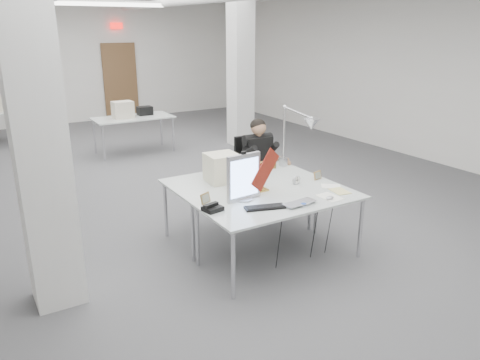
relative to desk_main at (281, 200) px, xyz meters
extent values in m
cube|color=#4C4C4F|center=(0.00, 2.50, -0.75)|extent=(10.00, 14.00, 0.02)
cube|color=white|center=(0.00, 9.51, 0.86)|extent=(10.00, 0.02, 3.20)
cube|color=white|center=(5.01, 2.50, 0.86)|extent=(0.02, 14.00, 3.20)
cube|color=white|center=(-2.30, 0.50, 0.86)|extent=(0.45, 0.45, 3.20)
cube|color=white|center=(2.50, 5.00, 0.86)|extent=(0.45, 0.45, 3.20)
cube|color=brown|center=(1.20, 9.44, 0.31)|extent=(0.95, 0.08, 2.10)
cube|color=red|center=(1.20, 9.40, 1.81)|extent=(0.32, 0.06, 0.16)
cube|color=white|center=(0.00, 6.50, 2.24)|extent=(2.80, 0.14, 0.08)
cube|color=silver|center=(0.00, 0.00, 0.00)|extent=(1.80, 0.90, 0.02)
cube|color=silver|center=(0.00, 0.90, 0.00)|extent=(1.80, 0.90, 0.02)
cube|color=silver|center=(0.20, 5.50, 0.00)|extent=(1.60, 0.80, 0.02)
cube|color=silver|center=(-1.80, 7.70, 0.00)|extent=(1.60, 0.80, 0.02)
cube|color=#B0AFB4|center=(-0.36, 0.20, 0.27)|extent=(0.42, 0.07, 0.51)
cube|color=maroon|center=(-0.10, 0.17, 0.32)|extent=(0.43, 0.11, 0.47)
cube|color=black|center=(-0.31, -0.13, 0.02)|extent=(0.44, 0.26, 0.02)
imported|color=#B7B6BB|center=(0.07, -0.29, 0.03)|extent=(0.39, 0.27, 0.03)
ellipsoid|color=#B5B5BA|center=(0.45, -0.28, 0.03)|extent=(0.11, 0.08, 0.04)
cube|color=black|center=(-0.80, 0.09, 0.04)|extent=(0.21, 0.19, 0.05)
cube|color=olive|center=(-0.76, 0.33, 0.07)|extent=(0.14, 0.09, 0.11)
cube|color=#B1844C|center=(0.79, 0.34, 0.06)|extent=(0.14, 0.06, 0.10)
cylinder|color=#ABABB0|center=(0.45, 0.33, 0.06)|extent=(0.11, 0.05, 0.11)
cube|color=white|center=(0.49, -0.23, 0.02)|extent=(0.20, 0.28, 0.01)
cube|color=#DBCE83|center=(0.72, -0.14, 0.02)|extent=(0.20, 0.26, 0.01)
cube|color=white|center=(0.75, 0.05, 0.02)|extent=(0.27, 0.26, 0.01)
cube|color=beige|center=(-0.25, 0.88, 0.18)|extent=(0.39, 0.37, 0.34)
camera|label=1|loc=(-2.85, -3.85, 1.81)|focal=35.00mm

